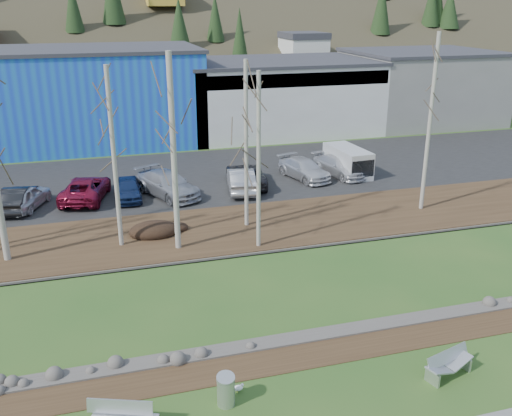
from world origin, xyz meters
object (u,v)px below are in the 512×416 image
object	(u,v)px
car_5	(241,180)
car_7	(304,169)
litter_bin	(226,391)
car_1	(18,198)
car_0	(25,197)
van_white	(349,162)
bench_damaged	(448,364)
car_4	(128,189)
seagull	(238,388)
car_3	(168,184)
car_8	(339,166)
car_6	(246,175)
car_2	(85,188)

from	to	relation	value
car_5	car_7	bearing A→B (deg)	-153.63
litter_bin	car_1	distance (m)	22.29
car_0	car_5	xyz separation A→B (m)	(13.48, -0.35, 0.04)
car_7	van_white	xyz separation A→B (m)	(3.44, -0.03, 0.28)
bench_damaged	car_7	bearing A→B (deg)	65.31
litter_bin	car_4	world-z (taller)	car_4
bench_damaged	seagull	bearing A→B (deg)	154.71
car_3	car_8	distance (m)	12.66
car_3	car_8	xyz separation A→B (m)	(12.60, 1.14, -0.09)
car_1	car_5	size ratio (longest dim) A/B	0.92
car_6	car_8	world-z (taller)	car_6
car_6	car_7	distance (m)	4.40
car_1	car_6	bearing A→B (deg)	-167.02
litter_bin	van_white	world-z (taller)	van_white
seagull	car_4	distance (m)	20.50
car_6	car_0	bearing A→B (deg)	11.96
car_2	car_1	bearing A→B (deg)	23.70
bench_damaged	car_8	xyz separation A→B (m)	(6.03, 22.58, 0.41)
litter_bin	car_4	distance (m)	20.93
car_6	car_5	bearing A→B (deg)	68.58
car_7	van_white	world-z (taller)	van_white
litter_bin	van_white	size ratio (longest dim) A/B	0.22
car_1	car_4	world-z (taller)	car_1
car_4	seagull	bearing A→B (deg)	-81.88
car_1	car_7	size ratio (longest dim) A/B	0.90
van_white	car_4	bearing A→B (deg)	179.89
van_white	car_2	bearing A→B (deg)	177.41
car_8	car_3	bearing A→B (deg)	170.71
seagull	car_2	xyz separation A→B (m)	(-4.56, 21.03, 0.71)
litter_bin	car_1	xyz separation A→B (m)	(-8.00, 20.81, 0.36)
car_0	car_3	bearing A→B (deg)	-159.60
seagull	car_4	xyz separation A→B (m)	(-1.94, 20.40, 0.65)
van_white	car_1	bearing A→B (deg)	178.99
seagull	car_6	size ratio (longest dim) A/B	0.08
car_6	litter_bin	bearing A→B (deg)	81.82
car_1	car_6	xyz separation A→B (m)	(14.58, 0.78, 0.01)
car_0	car_3	world-z (taller)	car_3
litter_bin	car_8	world-z (taller)	car_8
bench_damaged	car_8	distance (m)	23.38
car_3	van_white	world-z (taller)	van_white
car_3	car_5	xyz separation A→B (m)	(4.83, -0.35, -0.01)
car_1	car_2	xyz separation A→B (m)	(3.97, 0.70, 0.02)
litter_bin	car_2	bearing A→B (deg)	100.62
car_1	car_3	xyz separation A→B (m)	(9.09, -0.01, 0.07)
car_0	car_4	distance (m)	6.15
bench_damaged	car_2	xyz separation A→B (m)	(-11.69, 22.15, 0.45)
car_7	car_2	bearing A→B (deg)	167.18
car_1	car_5	world-z (taller)	car_5
car_4	litter_bin	bearing A→B (deg)	-83.44
car_8	car_0	bearing A→B (deg)	168.61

